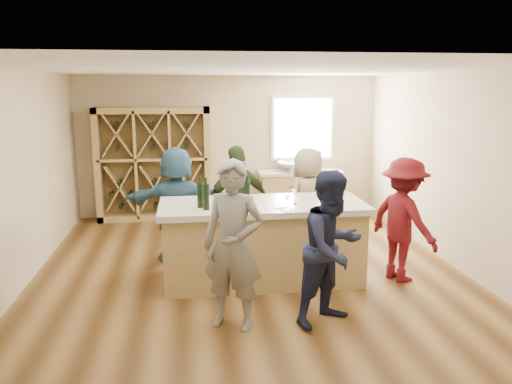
{
  "coord_description": "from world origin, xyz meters",
  "views": [
    {
      "loc": [
        -0.81,
        -6.53,
        2.6
      ],
      "look_at": [
        0.1,
        0.2,
        1.15
      ],
      "focal_mm": 35.0,
      "sensor_mm": 36.0,
      "label": 1
    }
  ],
  "objects": [
    {
      "name": "floor",
      "position": [
        0.0,
        0.0,
        -0.05
      ],
      "size": [
        6.0,
        7.0,
        0.1
      ],
      "primitive_type": "cube",
      "color": "brown",
      "rests_on": "ground"
    },
    {
      "name": "ceiling",
      "position": [
        0.0,
        0.0,
        2.85
      ],
      "size": [
        6.0,
        7.0,
        0.1
      ],
      "primitive_type": "cube",
      "color": "white",
      "rests_on": "ground"
    },
    {
      "name": "wall_back",
      "position": [
        0.0,
        3.55,
        1.4
      ],
      "size": [
        6.0,
        0.1,
        2.8
      ],
      "primitive_type": "cube",
      "color": "#C3AF8D",
      "rests_on": "ground"
    },
    {
      "name": "wall_front",
      "position": [
        0.0,
        -3.55,
        1.4
      ],
      "size": [
        6.0,
        0.1,
        2.8
      ],
      "primitive_type": "cube",
      "color": "#C3AF8D",
      "rests_on": "ground"
    },
    {
      "name": "wall_left",
      "position": [
        -3.05,
        0.0,
        1.4
      ],
      "size": [
        0.1,
        7.0,
        2.8
      ],
      "primitive_type": "cube",
      "color": "#C3AF8D",
      "rests_on": "ground"
    },
    {
      "name": "wall_right",
      "position": [
        3.05,
        0.0,
        1.4
      ],
      "size": [
        0.1,
        7.0,
        2.8
      ],
      "primitive_type": "cube",
      "color": "#C3AF8D",
      "rests_on": "ground"
    },
    {
      "name": "window_frame",
      "position": [
        1.5,
        3.47,
        1.75
      ],
      "size": [
        1.3,
        0.06,
        1.3
      ],
      "primitive_type": "cube",
      "color": "white",
      "rests_on": "wall_back"
    },
    {
      "name": "window_pane",
      "position": [
        1.5,
        3.44,
        1.75
      ],
      "size": [
        1.18,
        0.01,
        1.18
      ],
      "primitive_type": "cube",
      "color": "white",
      "rests_on": "wall_back"
    },
    {
      "name": "wine_rack",
      "position": [
        -1.5,
        3.27,
        1.1
      ],
      "size": [
        2.2,
        0.45,
        2.2
      ],
      "primitive_type": "cube",
      "color": "#A88A50",
      "rests_on": "floor"
    },
    {
      "name": "back_counter_base",
      "position": [
        1.4,
        3.2,
        0.43
      ],
      "size": [
        1.6,
        0.58,
        0.86
      ],
      "primitive_type": "cube",
      "color": "#A88A50",
      "rests_on": "floor"
    },
    {
      "name": "back_counter_top",
      "position": [
        1.4,
        3.2,
        0.89
      ],
      "size": [
        1.7,
        0.62,
        0.06
      ],
      "primitive_type": "cube",
      "color": "beige",
      "rests_on": "back_counter_base"
    },
    {
      "name": "sink",
      "position": [
        1.2,
        3.2,
        1.01
      ],
      "size": [
        0.54,
        0.54,
        0.19
      ],
      "primitive_type": "imported",
      "color": "silver",
      "rests_on": "back_counter_top"
    },
    {
      "name": "faucet",
      "position": [
        1.2,
        3.38,
        1.07
      ],
      "size": [
        0.02,
        0.02,
        0.3
      ],
      "primitive_type": "cylinder",
      "color": "silver",
      "rests_on": "back_counter_top"
    },
    {
      "name": "tasting_counter_base",
      "position": [
        0.14,
        -0.17,
        0.5
      ],
      "size": [
        2.6,
        1.0,
        1.0
      ],
      "primitive_type": "cube",
      "color": "#A88A50",
      "rests_on": "floor"
    },
    {
      "name": "tasting_counter_top",
      "position": [
        0.14,
        -0.17,
        1.04
      ],
      "size": [
        2.72,
        1.12,
        0.08
      ],
      "primitive_type": "cube",
      "color": "beige",
      "rests_on": "tasting_counter_base"
    },
    {
      "name": "wine_bottle_a",
      "position": [
        -0.68,
        -0.31,
        1.24
      ],
      "size": [
        0.11,
        0.11,
        0.32
      ],
      "primitive_type": "cylinder",
      "rotation": [
        0.0,
        0.0,
        -0.43
      ],
      "color": "black",
      "rests_on": "tasting_counter_top"
    },
    {
      "name": "wine_bottle_b",
      "position": [
        -0.61,
        -0.44,
        1.24
      ],
      "size": [
        0.08,
        0.08,
        0.33
      ],
      "primitive_type": "cylinder",
      "rotation": [
        0.0,
        0.0,
        -0.02
      ],
      "color": "black",
      "rests_on": "tasting_counter_top"
    },
    {
      "name": "wine_bottle_d",
      "position": [
        -0.25,
        -0.37,
        1.24
      ],
      "size": [
        0.1,
        0.1,
        0.31
      ],
      "primitive_type": "cylinder",
      "rotation": [
        0.0,
        0.0,
        -0.39
      ],
      "color": "black",
      "rests_on": "tasting_counter_top"
    },
    {
      "name": "wine_bottle_e",
      "position": [
        -0.09,
        -0.35,
        1.24
      ],
      "size": [
        0.1,
        0.1,
        0.33
      ],
      "primitive_type": "cylinder",
      "rotation": [
        0.0,
        0.0,
        0.24
      ],
      "color": "black",
      "rests_on": "tasting_counter_top"
    },
    {
      "name": "wine_glass_a",
      "position": [
        -0.13,
        -0.64,
        1.17
      ],
      "size": [
        0.09,
        0.09,
        0.19
      ],
      "primitive_type": "cone",
      "rotation": [
        0.0,
        0.0,
        0.41
      ],
      "color": "white",
      "rests_on": "tasting_counter_top"
    },
    {
      "name": "wine_glass_b",
      "position": [
        0.39,
        -0.58,
        1.18
      ],
      "size": [
        0.1,
        0.1,
        0.2
      ],
      "primitive_type": "cone",
      "rotation": [
        0.0,
        0.0,
        -0.38
      ],
      "color": "white",
      "rests_on": "tasting_counter_top"
    },
    {
      "name": "wine_glass_c",
      "position": [
        0.8,
        -0.61,
        1.17
      ],
      "size": [
        0.08,
        0.08,
        0.17
      ],
      "primitive_type": "cone",
      "rotation": [
        0.0,
        0.0,
        0.21
      ],
      "color": "white",
      "rests_on": "tasting_counter_top"
    },
    {
      "name": "wine_glass_d",
      "position": [
        0.55,
        -0.3,
        1.18
      ],
      "size": [
        0.08,
        0.08,
        0.2
      ],
      "primitive_type": "cone",
      "rotation": [
        0.0,
        0.0,
        0.08
      ],
      "color": "white",
      "rests_on": "tasting_counter_top"
    },
    {
      "name": "wine_glass_e",
      "position": [
        1.03,
        -0.37,
        1.16
      ],
      "size": [
        0.07,
        0.07,
        0.16
      ],
      "primitive_type": "cone",
      "rotation": [
        0.0,
        0.0,
        0.28
      ],
      "color": "white",
      "rests_on": "tasting_counter_top"
    },
    {
      "name": "tasting_menu_a",
      "position": [
        -0.26,
        -0.6,
        1.08
      ],
      "size": [
        0.31,
        0.37,
        0.0
      ],
      "primitive_type": "cube",
      "rotation": [
        0.0,
        0.0,
        0.31
      ],
      "color": "white",
      "rests_on": "tasting_counter_top"
    },
    {
      "name": "tasting_menu_b",
      "position": [
        0.37,
        -0.57,
        1.08
      ],
      "size": [
        0.29,
        0.33,
        0.0
      ],
      "primitive_type": "cube",
      "rotation": [
        0.0,
        0.0,
        0.41
      ],
      "color": "white",
      "rests_on": "tasting_counter_top"
    },
    {
      "name": "tasting_menu_c",
      "position": [
        0.96,
        -0.52,
        1.08
      ],
      "size": [
        0.32,
        0.37,
        0.0
      ],
      "primitive_type": "cube",
      "rotation": [
        0.0,
        0.0,
        0.32
      ],
      "color": "white",
      "rests_on": "tasting_counter_top"
    },
    {
      "name": "person_near_left",
      "position": [
        -0.37,
        -1.45,
        0.93
      ],
      "size": [
        0.82,
        0.73,
        1.85
      ],
      "primitive_type": "imported",
      "rotation": [
        0.0,
        0.0,
        -0.42
      ],
      "color": "slate",
      "rests_on": "floor"
    },
    {
      "name": "person_near_right",
      "position": [
        0.71,
        -1.49,
        0.86
      ],
      "size": [
        0.96,
        0.82,
        1.72
      ],
      "primitive_type": "imported",
      "rotation": [
        0.0,
        0.0,
        0.53
      ],
      "color": "#191E38",
      "rests_on": "floor"
    },
    {
      "name": "person_server",
      "position": [
        2.01,
        -0.39,
        0.84
      ],
      "size": [
        0.89,
        1.19,
        1.68
      ],
      "primitive_type": "imported",
      "rotation": [
        0.0,
        0.0,
        1.97
      ],
      "color": "#590F14",
      "rests_on": "floor"
    },
    {
      "name": "person_far_mid",
      "position": [
        -0.1,
        0.69,
        0.87
      ],
      "size": [
        1.13,
        0.79,
        1.75
      ],
      "primitive_type": "imported",
      "rotation": [
        0.0,
        0.0,
        3.43
      ],
      "color": "#263319",
      "rests_on": "floor"
    },
    {
      "name": "person_far_right",
      "position": [
        1.01,
        0.87,
        0.84
      ],
      "size": [
        0.97,
        0.89,
        1.67
      ],
      "primitive_type": "imported",
      "rotation": [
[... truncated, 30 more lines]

